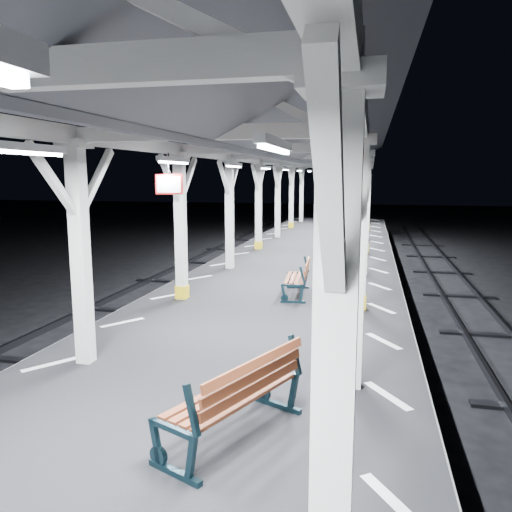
% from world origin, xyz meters
% --- Properties ---
extents(ground, '(120.00, 120.00, 0.00)m').
position_xyz_m(ground, '(0.00, 0.00, 0.00)').
color(ground, black).
rests_on(ground, ground).
extents(platform, '(6.00, 50.00, 1.00)m').
position_xyz_m(platform, '(0.00, 0.00, 0.50)').
color(platform, black).
rests_on(platform, ground).
extents(hazard_stripes_left, '(1.00, 48.00, 0.01)m').
position_xyz_m(hazard_stripes_left, '(-2.45, 0.00, 1.00)').
color(hazard_stripes_left, silver).
rests_on(hazard_stripes_left, platform).
extents(hazard_stripes_right, '(1.00, 48.00, 0.01)m').
position_xyz_m(hazard_stripes_right, '(2.45, 0.00, 1.00)').
color(hazard_stripes_right, silver).
rests_on(hazard_stripes_right, platform).
extents(track_left, '(2.20, 60.00, 0.16)m').
position_xyz_m(track_left, '(-5.00, 0.00, 0.08)').
color(track_left, '#2D2D33').
rests_on(track_left, ground).
extents(canopy, '(5.40, 49.00, 4.65)m').
position_xyz_m(canopy, '(0.00, -0.02, 4.56)').
color(canopy, silver).
rests_on(canopy, platform).
extents(bench_near, '(1.32, 1.92, 0.98)m').
position_xyz_m(bench_near, '(0.88, -3.69, 1.52)').
color(bench_near, black).
rests_on(bench_near, platform).
extents(bench_mid, '(0.69, 1.59, 0.84)m').
position_xyz_m(bench_mid, '(0.57, 2.98, 1.45)').
color(bench_mid, black).
rests_on(bench_mid, platform).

